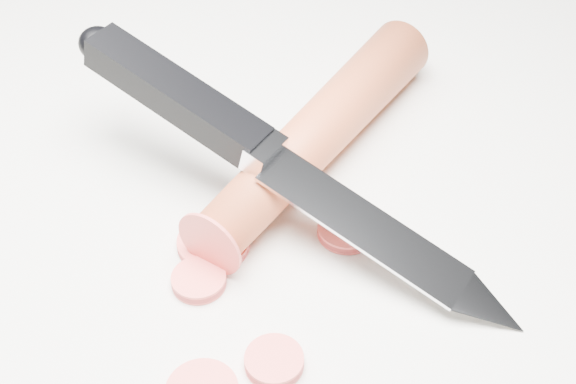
{
  "coord_description": "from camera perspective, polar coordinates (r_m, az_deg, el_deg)",
  "views": [
    {
      "loc": [
        0.06,
        -0.34,
        0.34
      ],
      "look_at": [
        0.07,
        -0.01,
        0.02
      ],
      "focal_mm": 50.0,
      "sensor_mm": 36.0,
      "label": 1
    }
  ],
  "objects": [
    {
      "name": "ground",
      "position": [
        0.48,
        -8.16,
        -0.9
      ],
      "size": [
        2.4,
        2.4,
        0.0
      ],
      "primitive_type": "plane",
      "color": "silver",
      "rests_on": "ground"
    },
    {
      "name": "carrot",
      "position": [
        0.49,
        2.21,
        4.26
      ],
      "size": [
        0.15,
        0.2,
        0.04
      ],
      "primitive_type": "cylinder",
      "rotation": [
        1.57,
        0.0,
        -0.6
      ],
      "color": "#BC4520",
      "rests_on": "ground"
    },
    {
      "name": "carrot_slice_0",
      "position": [
        0.45,
        -5.32,
        -3.62
      ],
      "size": [
        0.04,
        0.04,
        0.01
      ],
      "primitive_type": "cylinder",
      "color": "#ED4B44",
      "rests_on": "ground"
    },
    {
      "name": "carrot_slice_1",
      "position": [
        0.4,
        -0.99,
        -11.96
      ],
      "size": [
        0.03,
        0.03,
        0.01
      ],
      "primitive_type": "cylinder",
      "color": "#ED4B44",
      "rests_on": "ground"
    },
    {
      "name": "carrot_slice_2",
      "position": [
        0.44,
        -6.36,
        -6.26
      ],
      "size": [
        0.03,
        0.03,
        0.01
      ],
      "primitive_type": "cylinder",
      "color": "#ED4B44",
      "rests_on": "ground"
    },
    {
      "name": "carrot_slice_3",
      "position": [
        0.46,
        4.18,
        -2.71
      ],
      "size": [
        0.03,
        0.03,
        0.01
      ],
      "primitive_type": "cylinder",
      "color": "#ED4B44",
      "rests_on": "ground"
    },
    {
      "name": "kitchen_knife",
      "position": [
        0.44,
        0.06,
        1.99
      ],
      "size": [
        0.26,
        0.19,
        0.08
      ],
      "primitive_type": null,
      "color": "silver",
      "rests_on": "ground"
    }
  ]
}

